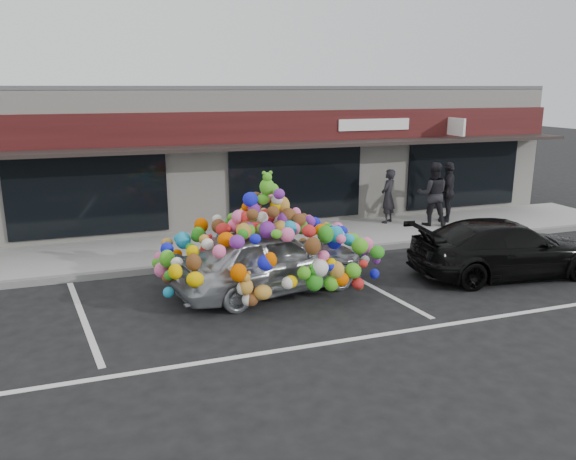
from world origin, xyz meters
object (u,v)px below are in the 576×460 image
object	(u,v)px
toy_car	(270,252)
pedestrian_c	(448,192)
pedestrian_a	(388,196)
pedestrian_b	(433,194)
black_sedan	(505,248)

from	to	relation	value
toy_car	pedestrian_c	bearing A→B (deg)	-72.83
pedestrian_a	pedestrian_c	bearing A→B (deg)	128.33
pedestrian_a	pedestrian_b	distance (m)	1.34
pedestrian_a	pedestrian_b	world-z (taller)	pedestrian_b
pedestrian_a	black_sedan	bearing A→B (deg)	55.60
toy_car	pedestrian_c	distance (m)	7.98
toy_car	pedestrian_b	xyz separation A→B (m)	(6.27, 3.53, 0.24)
pedestrian_b	pedestrian_c	distance (m)	0.79
pedestrian_a	toy_car	bearing A→B (deg)	1.21
toy_car	black_sedan	size ratio (longest dim) A/B	1.05
black_sedan	pedestrian_a	xyz separation A→B (m)	(-0.34, 5.00, 0.34)
black_sedan	pedestrian_c	xyz separation A→B (m)	(1.51, 4.56, 0.44)
pedestrian_b	pedestrian_c	bearing A→B (deg)	-136.30
pedestrian_b	black_sedan	bearing A→B (deg)	102.65
black_sedan	toy_car	bearing A→B (deg)	87.76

